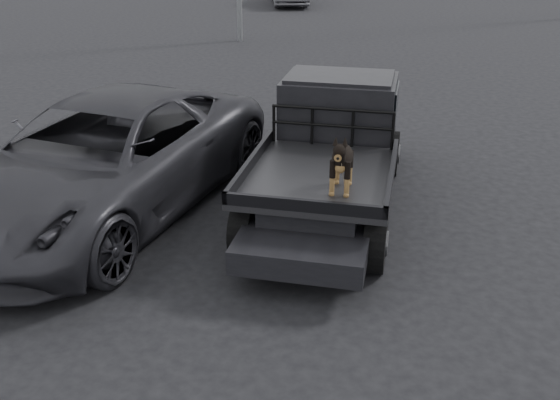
# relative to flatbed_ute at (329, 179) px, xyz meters

# --- Properties ---
(ground) EXTENTS (120.00, 120.00, 0.00)m
(ground) POSITION_rel_flatbed_ute_xyz_m (-0.22, -2.41, -0.46)
(ground) COLOR black
(ground) RESTS_ON ground
(flatbed_ute) EXTENTS (2.00, 5.40, 0.92)m
(flatbed_ute) POSITION_rel_flatbed_ute_xyz_m (0.00, 0.00, 0.00)
(flatbed_ute) COLOR black
(flatbed_ute) RESTS_ON ground
(ute_cab) EXTENTS (1.72, 1.30, 0.88)m
(ute_cab) POSITION_rel_flatbed_ute_xyz_m (0.00, 0.95, 0.90)
(ute_cab) COLOR black
(ute_cab) RESTS_ON flatbed_ute
(headache_rack) EXTENTS (1.80, 0.08, 0.55)m
(headache_rack) POSITION_rel_flatbed_ute_xyz_m (0.00, 0.20, 0.74)
(headache_rack) COLOR black
(headache_rack) RESTS_ON flatbed_ute
(dog) EXTENTS (0.32, 0.60, 0.74)m
(dog) POSITION_rel_flatbed_ute_xyz_m (0.35, -1.41, 0.83)
(dog) COLOR black
(dog) RESTS_ON flatbed_ute
(parked_suv) EXTENTS (3.70, 6.38, 1.67)m
(parked_suv) POSITION_rel_flatbed_ute_xyz_m (-3.15, -0.83, 0.38)
(parked_suv) COLOR #2B2B31
(parked_suv) RESTS_ON ground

